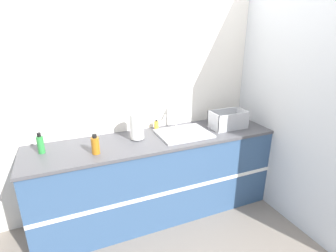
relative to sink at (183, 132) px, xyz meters
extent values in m
plane|color=slate|center=(-0.30, -0.29, -0.90)|extent=(12.00, 12.00, 0.00)
cube|color=silver|center=(-0.30, 0.35, 0.40)|extent=(4.86, 0.06, 2.60)
cube|color=silver|center=(0.96, 0.01, 0.40)|extent=(0.06, 2.60, 2.60)
cube|color=#33517A|center=(-0.30, 0.01, -0.48)|extent=(2.46, 0.60, 0.85)
cube|color=white|center=(-0.30, -0.28, -0.48)|extent=(2.46, 0.01, 0.04)
cube|color=#4C4C51|center=(-0.30, 0.01, -0.03)|extent=(2.49, 0.63, 0.03)
cube|color=silver|center=(0.00, -0.01, -0.01)|extent=(0.52, 0.42, 0.02)
cylinder|color=silver|center=(0.00, 0.18, 0.14)|extent=(0.02, 0.02, 0.28)
cylinder|color=silver|center=(0.00, 0.11, 0.28)|extent=(0.02, 0.15, 0.02)
cylinder|color=#4C4C51|center=(-0.48, 0.06, -0.01)|extent=(0.10, 0.10, 0.01)
cylinder|color=white|center=(-0.48, 0.06, 0.12)|extent=(0.13, 0.13, 0.25)
cube|color=#B7BABF|center=(0.54, -0.01, -0.01)|extent=(0.39, 0.23, 0.01)
cube|color=#B7BABF|center=(0.54, -0.12, 0.08)|extent=(0.39, 0.01, 0.18)
cube|color=#B7BABF|center=(0.54, 0.10, 0.08)|extent=(0.39, 0.01, 0.18)
cube|color=#B7BABF|center=(0.35, -0.01, 0.08)|extent=(0.01, 0.23, 0.18)
cube|color=#B7BABF|center=(0.73, -0.01, 0.08)|extent=(0.01, 0.23, 0.18)
cylinder|color=#B26B19|center=(-0.90, -0.11, 0.05)|extent=(0.07, 0.07, 0.15)
cylinder|color=black|center=(-0.90, -0.11, 0.15)|extent=(0.04, 0.04, 0.03)
cylinder|color=#2D8C3D|center=(-1.34, 0.09, 0.06)|extent=(0.06, 0.06, 0.15)
cylinder|color=black|center=(-1.34, 0.09, 0.15)|extent=(0.03, 0.03, 0.03)
cylinder|color=gold|center=(-0.21, 0.24, 0.03)|extent=(0.05, 0.05, 0.09)
cylinder|color=black|center=(-0.21, 0.24, 0.08)|extent=(0.02, 0.02, 0.02)
camera|label=1|loc=(-1.13, -2.26, 0.99)|focal=28.00mm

